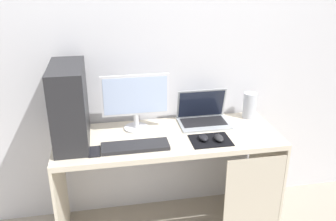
{
  "coord_description": "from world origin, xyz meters",
  "views": [
    {
      "loc": [
        -0.4,
        -2.12,
        1.84
      ],
      "look_at": [
        0.0,
        0.0,
        0.94
      ],
      "focal_mm": 38.59,
      "sensor_mm": 36.0,
      "label": 1
    }
  ],
  "objects_px": {
    "monitor": "(136,100)",
    "cell_phone": "(94,152)",
    "laptop": "(203,116)",
    "mouse_left": "(203,137)",
    "mouse_right": "(219,138)",
    "speaker": "(250,105)",
    "pc_tower": "(70,105)",
    "keyboard": "(135,146)"
  },
  "relations": [
    {
      "from": "monitor",
      "to": "keyboard",
      "type": "distance_m",
      "value": 0.34
    },
    {
      "from": "mouse_left",
      "to": "laptop",
      "type": "bearing_deg",
      "value": 74.96
    },
    {
      "from": "speaker",
      "to": "laptop",
      "type": "bearing_deg",
      "value": -175.77
    },
    {
      "from": "pc_tower",
      "to": "monitor",
      "type": "distance_m",
      "value": 0.43
    },
    {
      "from": "speaker",
      "to": "keyboard",
      "type": "bearing_deg",
      "value": -160.06
    },
    {
      "from": "pc_tower",
      "to": "mouse_right",
      "type": "relative_size",
      "value": 5.27
    },
    {
      "from": "monitor",
      "to": "mouse_right",
      "type": "bearing_deg",
      "value": -28.63
    },
    {
      "from": "speaker",
      "to": "mouse_right",
      "type": "relative_size",
      "value": 1.99
    },
    {
      "from": "speaker",
      "to": "cell_phone",
      "type": "relative_size",
      "value": 1.47
    },
    {
      "from": "monitor",
      "to": "cell_phone",
      "type": "height_order",
      "value": "monitor"
    },
    {
      "from": "speaker",
      "to": "mouse_left",
      "type": "bearing_deg",
      "value": -145.43
    },
    {
      "from": "pc_tower",
      "to": "keyboard",
      "type": "height_order",
      "value": "pc_tower"
    },
    {
      "from": "pc_tower",
      "to": "mouse_right",
      "type": "bearing_deg",
      "value": -9.98
    },
    {
      "from": "laptop",
      "to": "mouse_left",
      "type": "relative_size",
      "value": 3.68
    },
    {
      "from": "pc_tower",
      "to": "laptop",
      "type": "relative_size",
      "value": 1.43
    },
    {
      "from": "mouse_left",
      "to": "mouse_right",
      "type": "relative_size",
      "value": 1.0
    },
    {
      "from": "mouse_left",
      "to": "pc_tower",
      "type": "bearing_deg",
      "value": 170.58
    },
    {
      "from": "mouse_left",
      "to": "cell_phone",
      "type": "bearing_deg",
      "value": -177.55
    },
    {
      "from": "mouse_right",
      "to": "mouse_left",
      "type": "bearing_deg",
      "value": 165.26
    },
    {
      "from": "mouse_left",
      "to": "monitor",
      "type": "bearing_deg",
      "value": 148.54
    },
    {
      "from": "monitor",
      "to": "keyboard",
      "type": "height_order",
      "value": "monitor"
    },
    {
      "from": "monitor",
      "to": "pc_tower",
      "type": "bearing_deg",
      "value": -164.9
    },
    {
      "from": "pc_tower",
      "to": "laptop",
      "type": "distance_m",
      "value": 0.93
    },
    {
      "from": "laptop",
      "to": "cell_phone",
      "type": "xyz_separation_m",
      "value": [
        -0.77,
        -0.3,
        -0.04
      ]
    },
    {
      "from": "speaker",
      "to": "monitor",
      "type": "bearing_deg",
      "value": -176.71
    },
    {
      "from": "speaker",
      "to": "mouse_left",
      "type": "relative_size",
      "value": 1.99
    },
    {
      "from": "cell_phone",
      "to": "mouse_left",
      "type": "bearing_deg",
      "value": 2.45
    },
    {
      "from": "pc_tower",
      "to": "monitor",
      "type": "xyz_separation_m",
      "value": [
        0.42,
        0.11,
        -0.04
      ]
    },
    {
      "from": "mouse_left",
      "to": "speaker",
      "type": "bearing_deg",
      "value": 34.57
    },
    {
      "from": "mouse_left",
      "to": "mouse_right",
      "type": "bearing_deg",
      "value": -14.74
    },
    {
      "from": "keyboard",
      "to": "mouse_left",
      "type": "bearing_deg",
      "value": 2.58
    },
    {
      "from": "laptop",
      "to": "cell_phone",
      "type": "relative_size",
      "value": 2.72
    },
    {
      "from": "pc_tower",
      "to": "mouse_right",
      "type": "height_order",
      "value": "pc_tower"
    },
    {
      "from": "monitor",
      "to": "cell_phone",
      "type": "bearing_deg",
      "value": -135.67
    },
    {
      "from": "laptop",
      "to": "mouse_right",
      "type": "distance_m",
      "value": 0.3
    },
    {
      "from": "laptop",
      "to": "cell_phone",
      "type": "distance_m",
      "value": 0.82
    },
    {
      "from": "pc_tower",
      "to": "speaker",
      "type": "height_order",
      "value": "pc_tower"
    },
    {
      "from": "laptop",
      "to": "mouse_left",
      "type": "xyz_separation_m",
      "value": [
        -0.07,
        -0.27,
        -0.03
      ]
    },
    {
      "from": "laptop",
      "to": "speaker",
      "type": "distance_m",
      "value": 0.36
    },
    {
      "from": "monitor",
      "to": "laptop",
      "type": "xyz_separation_m",
      "value": [
        0.48,
        0.02,
        -0.17
      ]
    },
    {
      "from": "monitor",
      "to": "laptop",
      "type": "height_order",
      "value": "monitor"
    },
    {
      "from": "monitor",
      "to": "mouse_left",
      "type": "relative_size",
      "value": 4.73
    }
  ]
}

